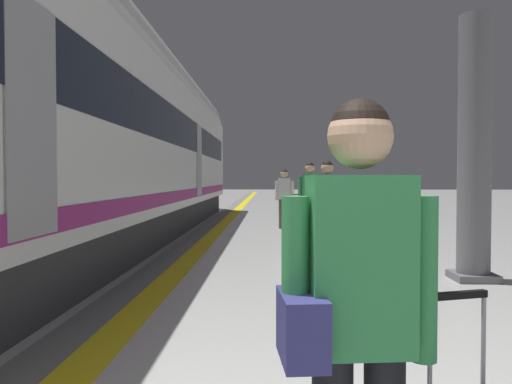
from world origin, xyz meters
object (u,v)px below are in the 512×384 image
at_px(passenger_near, 327,200).
at_px(suitcase_mid, 297,218).
at_px(passenger_mid, 284,194).
at_px(platform_pillar, 474,154).
at_px(duffel_bag_near, 346,250).
at_px(waste_bin, 393,217).
at_px(high_speed_train, 72,115).
at_px(suitcase_far, 324,226).
at_px(traveller_foreground, 355,311).
at_px(passenger_far, 310,194).

distance_m(passenger_near, suitcase_mid, 4.71).
height_order(passenger_mid, platform_pillar, platform_pillar).
relative_size(duffel_bag_near, waste_bin, 0.48).
height_order(high_speed_train, waste_bin, high_speed_train).
bearing_deg(suitcase_far, waste_bin, 26.52).
height_order(traveller_foreground, suitcase_mid, traveller_foreground).
bearing_deg(passenger_near, platform_pillar, -47.11).
xyz_separation_m(traveller_foreground, platform_pillar, (2.51, 5.25, 0.76)).
relative_size(passenger_near, duffel_bag_near, 3.87).
height_order(traveller_foreground, waste_bin, traveller_foreground).
xyz_separation_m(passenger_near, waste_bin, (2.00, 3.46, -0.55)).
height_order(duffel_bag_near, passenger_far, passenger_far).
height_order(traveller_foreground, suitcase_far, traveller_foreground).
xyz_separation_m(suitcase_mid, suitcase_far, (0.52, -2.07, -0.01)).
relative_size(passenger_near, suitcase_far, 1.79).
distance_m(high_speed_train, passenger_near, 4.71).
relative_size(suitcase_mid, passenger_far, 0.55).
xyz_separation_m(traveller_foreground, passenger_near, (0.73, 7.17, 0.05)).
bearing_deg(duffel_bag_near, traveller_foreground, -98.54).
bearing_deg(passenger_near, traveller_foreground, -95.82).
height_order(duffel_bag_near, platform_pillar, platform_pillar).
bearing_deg(passenger_far, suitcase_mid, 95.87).
distance_m(passenger_far, waste_bin, 2.27).
bearing_deg(traveller_foreground, passenger_mid, 89.37).
xyz_separation_m(passenger_near, suitcase_far, (0.24, 2.58, -0.70)).
xyz_separation_m(high_speed_train, duffel_bag_near, (4.80, -0.03, -2.35)).
bearing_deg(suitcase_far, high_speed_train, -150.30).
xyz_separation_m(suitcase_mid, waste_bin, (2.27, -1.19, 0.14)).
xyz_separation_m(suitcase_mid, passenger_far, (0.20, -1.94, 0.70)).
relative_size(traveller_foreground, suitcase_mid, 1.71).
height_order(high_speed_train, suitcase_mid, high_speed_train).
xyz_separation_m(duffel_bag_near, waste_bin, (1.67, 3.60, 0.30)).
relative_size(traveller_foreground, duffel_bag_near, 3.77).
bearing_deg(passenger_near, suitcase_far, 84.62).
distance_m(duffel_bag_near, suitcase_mid, 4.83).
bearing_deg(suitcase_far, passenger_far, 157.60).
bearing_deg(passenger_near, waste_bin, 60.00).
relative_size(duffel_bag_near, platform_pillar, 0.12).
height_order(traveller_foreground, duffel_bag_near, traveller_foreground).
bearing_deg(duffel_bag_near, suitcase_far, 91.73).
bearing_deg(passenger_mid, traveller_foreground, -90.63).
height_order(high_speed_train, duffel_bag_near, high_speed_train).
bearing_deg(waste_bin, traveller_foreground, -104.39).
bearing_deg(passenger_far, passenger_mid, 102.87).
height_order(passenger_near, waste_bin, passenger_near).
relative_size(high_speed_train, traveller_foreground, 17.71).
distance_m(high_speed_train, traveller_foreground, 8.14).
bearing_deg(duffel_bag_near, waste_bin, 65.08).
bearing_deg(waste_bin, passenger_mid, 149.50).
distance_m(suitcase_far, waste_bin, 1.97).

